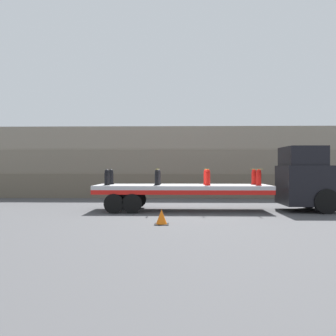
% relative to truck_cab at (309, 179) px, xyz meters
% --- Properties ---
extents(ground_plane, '(120.00, 120.00, 0.00)m').
position_rel_truck_cab_xyz_m(ground_plane, '(-5.98, 0.00, -1.52)').
color(ground_plane, '#474749').
extents(rock_cliff, '(60.00, 3.30, 4.87)m').
position_rel_truck_cab_xyz_m(rock_cliff, '(-5.98, 8.78, 0.92)').
color(rock_cliff, '#665B4C').
rests_on(rock_cliff, ground_plane).
extents(truck_cab, '(2.45, 2.59, 3.04)m').
position_rel_truck_cab_xyz_m(truck_cab, '(0.00, 0.00, 0.00)').
color(truck_cab, black).
rests_on(truck_cab, ground_plane).
extents(flatbed_trailer, '(8.23, 2.58, 1.23)m').
position_rel_truck_cab_xyz_m(flatbed_trailer, '(-6.47, 0.00, -0.52)').
color(flatbed_trailer, '#B2B2B7').
rests_on(flatbed_trailer, ground_plane).
extents(fire_hydrant_black_near_0, '(0.29, 0.45, 0.75)m').
position_rel_truck_cab_xyz_m(fire_hydrant_black_near_0, '(-9.49, -0.55, 0.07)').
color(fire_hydrant_black_near_0, black).
rests_on(fire_hydrant_black_near_0, flatbed_trailer).
extents(fire_hydrant_black_far_0, '(0.29, 0.45, 0.75)m').
position_rel_truck_cab_xyz_m(fire_hydrant_black_far_0, '(-9.49, 0.55, 0.07)').
color(fire_hydrant_black_far_0, black).
rests_on(fire_hydrant_black_far_0, flatbed_trailer).
extents(fire_hydrant_black_near_1, '(0.29, 0.45, 0.75)m').
position_rel_truck_cab_xyz_m(fire_hydrant_black_near_1, '(-7.15, -0.55, 0.07)').
color(fire_hydrant_black_near_1, black).
rests_on(fire_hydrant_black_near_1, flatbed_trailer).
extents(fire_hydrant_black_far_1, '(0.29, 0.45, 0.75)m').
position_rel_truck_cab_xyz_m(fire_hydrant_black_far_1, '(-7.15, 0.55, 0.07)').
color(fire_hydrant_black_far_1, black).
rests_on(fire_hydrant_black_far_1, flatbed_trailer).
extents(fire_hydrant_red_near_2, '(0.29, 0.45, 0.75)m').
position_rel_truck_cab_xyz_m(fire_hydrant_red_near_2, '(-4.81, -0.55, 0.07)').
color(fire_hydrant_red_near_2, red).
rests_on(fire_hydrant_red_near_2, flatbed_trailer).
extents(fire_hydrant_red_far_2, '(0.29, 0.45, 0.75)m').
position_rel_truck_cab_xyz_m(fire_hydrant_red_far_2, '(-4.81, 0.55, 0.07)').
color(fire_hydrant_red_far_2, red).
rests_on(fire_hydrant_red_far_2, flatbed_trailer).
extents(fire_hydrant_red_near_3, '(0.29, 0.45, 0.75)m').
position_rel_truck_cab_xyz_m(fire_hydrant_red_near_3, '(-2.46, -0.55, 0.07)').
color(fire_hydrant_red_near_3, red).
rests_on(fire_hydrant_red_near_3, flatbed_trailer).
extents(fire_hydrant_red_far_3, '(0.29, 0.45, 0.75)m').
position_rel_truck_cab_xyz_m(fire_hydrant_red_far_3, '(-2.46, 0.55, 0.07)').
color(fire_hydrant_red_far_3, red).
rests_on(fire_hydrant_red_far_3, flatbed_trailer).
extents(cargo_strap_rear, '(0.05, 2.68, 0.01)m').
position_rel_truck_cab_xyz_m(cargo_strap_rear, '(-7.15, 0.00, 0.47)').
color(cargo_strap_rear, yellow).
rests_on(cargo_strap_rear, fire_hydrant_black_near_1).
extents(cargo_strap_middle, '(0.05, 2.68, 0.01)m').
position_rel_truck_cab_xyz_m(cargo_strap_middle, '(-4.81, 0.00, 0.47)').
color(cargo_strap_middle, yellow).
rests_on(cargo_strap_middle, fire_hydrant_red_near_2).
extents(cargo_strap_front, '(0.05, 2.68, 0.01)m').
position_rel_truck_cab_xyz_m(cargo_strap_front, '(-2.46, 0.00, 0.47)').
color(cargo_strap_front, yellow).
rests_on(cargo_strap_front, fire_hydrant_red_near_3).
extents(traffic_cone, '(0.51, 0.51, 0.55)m').
position_rel_truck_cab_xyz_m(traffic_cone, '(-6.77, -4.43, -1.25)').
color(traffic_cone, black).
rests_on(traffic_cone, ground_plane).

